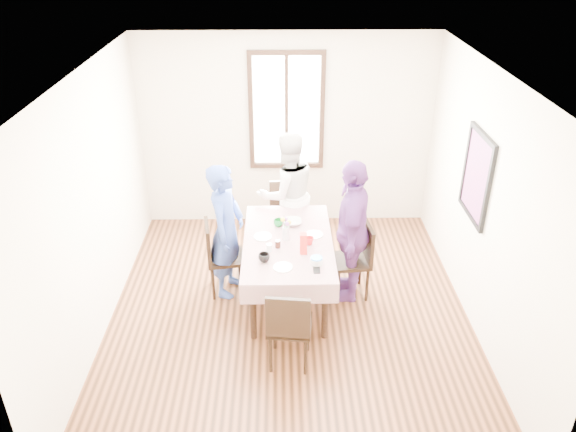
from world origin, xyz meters
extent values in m
plane|color=black|center=(0.00, 0.00, 0.00)|extent=(4.50, 4.50, 0.00)
plane|color=beige|center=(0.00, 2.25, 1.35)|extent=(4.00, 0.00, 4.00)
plane|color=beige|center=(2.00, 0.00, 1.35)|extent=(0.00, 4.50, 4.50)
cube|color=black|center=(0.00, 2.23, 1.65)|extent=(1.02, 0.06, 1.62)
cube|color=white|center=(0.00, 2.24, 1.65)|extent=(0.90, 0.02, 1.50)
cube|color=red|center=(1.98, 0.30, 1.55)|extent=(0.04, 0.76, 0.96)
cube|color=black|center=(-0.01, 0.33, 0.38)|extent=(0.87, 1.58, 0.75)
cube|color=#530B16|center=(-0.01, 0.33, 0.76)|extent=(0.99, 1.70, 0.01)
cube|color=black|center=(-0.74, 0.48, 0.46)|extent=(0.48, 0.48, 0.91)
cube|color=black|center=(0.71, 0.38, 0.46)|extent=(0.46, 0.46, 0.91)
cube|color=black|center=(-0.01, 1.42, 0.46)|extent=(0.45, 0.45, 0.91)
cube|color=black|center=(-0.01, -0.76, 0.46)|extent=(0.47, 0.47, 0.91)
imported|color=#2E4695|center=(-0.72, 0.48, 0.81)|extent=(0.52, 0.66, 1.62)
imported|color=white|center=(-0.01, 1.40, 0.83)|extent=(0.98, 0.88, 1.66)
imported|color=#602F75|center=(0.69, 0.38, 0.85)|extent=(0.58, 1.06, 1.71)
imported|color=black|center=(-0.27, -0.09, 0.81)|extent=(0.13, 0.13, 0.09)
imported|color=red|center=(0.23, 0.25, 0.81)|extent=(0.11, 0.11, 0.09)
imported|color=#0C7226|center=(-0.12, 0.67, 0.81)|extent=(0.15, 0.15, 0.09)
imported|color=white|center=(0.05, 0.71, 0.79)|extent=(0.23, 0.23, 0.05)
cube|color=red|center=(0.15, 0.07, 0.88)|extent=(0.08, 0.08, 0.24)
cylinder|color=white|center=(0.28, -0.15, 0.80)|extent=(0.14, 0.14, 0.07)
cylinder|color=black|center=(-0.13, 0.19, 0.80)|extent=(0.06, 0.06, 0.09)
cylinder|color=silver|center=(-0.22, 0.11, 0.80)|extent=(0.06, 0.06, 0.09)
cube|color=black|center=(0.27, -0.26, 0.77)|extent=(0.07, 0.14, 0.01)
cylinder|color=silver|center=(-0.03, 0.36, 0.84)|extent=(0.08, 0.08, 0.16)
cylinder|color=white|center=(-0.30, 0.41, 0.77)|extent=(0.20, 0.20, 0.01)
cylinder|color=white|center=(0.29, 0.45, 0.77)|extent=(0.20, 0.20, 0.01)
cylinder|color=white|center=(-0.07, -0.22, 0.77)|extent=(0.20, 0.20, 0.01)
cylinder|color=blue|center=(0.28, -0.15, 0.84)|extent=(0.12, 0.12, 0.01)
camera|label=1|loc=(-0.10, -5.05, 3.97)|focal=34.90mm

